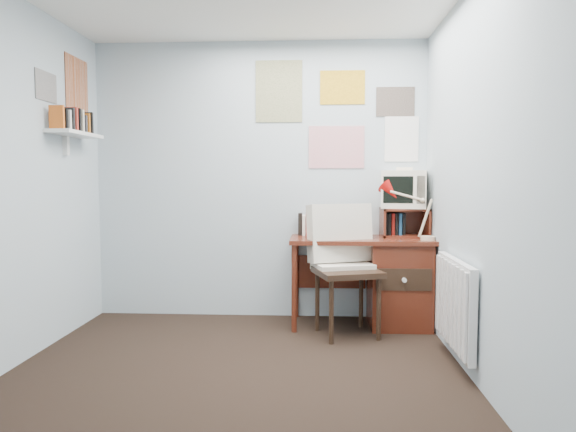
% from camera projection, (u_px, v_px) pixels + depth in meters
% --- Properties ---
extents(ground, '(3.50, 3.50, 0.00)m').
position_uv_depth(ground, '(228.00, 393.00, 3.02)').
color(ground, black).
rests_on(ground, ground).
extents(back_wall, '(3.00, 0.02, 2.50)m').
position_uv_depth(back_wall, '(259.00, 181.00, 4.68)').
color(back_wall, '#ABBDC4').
rests_on(back_wall, ground).
extents(right_wall, '(0.02, 3.50, 2.50)m').
position_uv_depth(right_wall, '(493.00, 181.00, 2.86)').
color(right_wall, '#ABBDC4').
rests_on(right_wall, ground).
extents(desk, '(1.20, 0.55, 0.76)m').
position_uv_depth(desk, '(392.00, 279.00, 4.41)').
color(desk, '#612516').
rests_on(desk, ground).
extents(desk_chair, '(0.65, 0.63, 1.03)m').
position_uv_depth(desk_chair, '(347.00, 272.00, 4.12)').
color(desk_chair, black).
rests_on(desk_chair, ground).
extents(desk_lamp, '(0.37, 0.34, 0.44)m').
position_uv_depth(desk_lamp, '(428.00, 213.00, 4.21)').
color(desk_lamp, '#BB100C').
rests_on(desk_lamp, desk).
extents(tv_riser, '(0.40, 0.30, 0.25)m').
position_uv_depth(tv_riser, '(404.00, 222.00, 4.48)').
color(tv_riser, '#612516').
rests_on(tv_riser, desk).
extents(crt_tv, '(0.44, 0.41, 0.35)m').
position_uv_depth(crt_tv, '(404.00, 188.00, 4.48)').
color(crt_tv, '#F0E2C8').
rests_on(crt_tv, tv_riser).
extents(book_row, '(0.60, 0.14, 0.22)m').
position_uv_depth(book_row, '(332.00, 223.00, 4.58)').
color(book_row, '#612516').
rests_on(book_row, desk).
extents(radiator, '(0.09, 0.80, 0.60)m').
position_uv_depth(radiator, '(455.00, 304.00, 3.46)').
color(radiator, white).
rests_on(radiator, right_wall).
extents(wall_shelf, '(0.20, 0.62, 0.24)m').
position_uv_depth(wall_shelf, '(75.00, 134.00, 4.08)').
color(wall_shelf, white).
rests_on(wall_shelf, left_wall).
extents(posters_back, '(1.20, 0.01, 0.90)m').
position_uv_depth(posters_back, '(337.00, 113.00, 4.59)').
color(posters_back, white).
rests_on(posters_back, back_wall).
extents(posters_left, '(0.01, 0.70, 0.60)m').
position_uv_depth(posters_left, '(62.00, 86.00, 4.06)').
color(posters_left, white).
rests_on(posters_left, left_wall).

